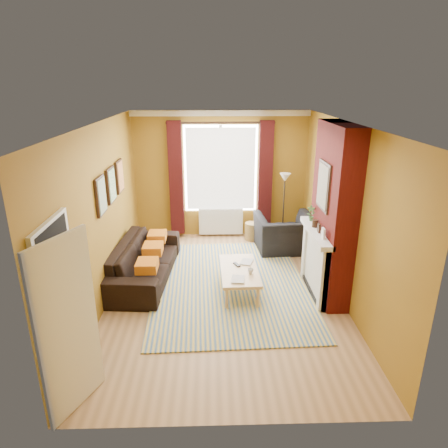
{
  "coord_description": "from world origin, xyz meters",
  "views": [
    {
      "loc": [
        -0.18,
        -5.94,
        3.38
      ],
      "look_at": [
        0.0,
        0.25,
        1.15
      ],
      "focal_mm": 32.0,
      "sensor_mm": 36.0,
      "label": 1
    }
  ],
  "objects_px": {
    "sofa": "(144,260)",
    "armchair": "(285,233)",
    "wicker_stool": "(252,231)",
    "floor_lamp": "(285,189)",
    "coffee_table": "(239,272)"
  },
  "relations": [
    {
      "from": "armchair",
      "to": "wicker_stool",
      "type": "relative_size",
      "value": 2.86
    },
    {
      "from": "wicker_stool",
      "to": "floor_lamp",
      "type": "distance_m",
      "value": 1.23
    },
    {
      "from": "wicker_stool",
      "to": "armchair",
      "type": "bearing_deg",
      "value": -45.52
    },
    {
      "from": "sofa",
      "to": "armchair",
      "type": "height_order",
      "value": "armchair"
    },
    {
      "from": "armchair",
      "to": "sofa",
      "type": "bearing_deg",
      "value": 17.98
    },
    {
      "from": "coffee_table",
      "to": "floor_lamp",
      "type": "xyz_separation_m",
      "value": [
        1.09,
        2.14,
        0.86
      ]
    },
    {
      "from": "sofa",
      "to": "floor_lamp",
      "type": "distance_m",
      "value": 3.31
    },
    {
      "from": "sofa",
      "to": "floor_lamp",
      "type": "xyz_separation_m",
      "value": [
        2.76,
        1.6,
        0.89
      ]
    },
    {
      "from": "floor_lamp",
      "to": "armchair",
      "type": "bearing_deg",
      "value": -93.63
    },
    {
      "from": "coffee_table",
      "to": "floor_lamp",
      "type": "height_order",
      "value": "floor_lamp"
    },
    {
      "from": "armchair",
      "to": "floor_lamp",
      "type": "relative_size",
      "value": 0.75
    },
    {
      "from": "sofa",
      "to": "armchair",
      "type": "xyz_separation_m",
      "value": [
        2.73,
        1.16,
        0.04
      ]
    },
    {
      "from": "wicker_stool",
      "to": "floor_lamp",
      "type": "bearing_deg",
      "value": -16.89
    },
    {
      "from": "wicker_stool",
      "to": "floor_lamp",
      "type": "relative_size",
      "value": 0.26
    },
    {
      "from": "wicker_stool",
      "to": "coffee_table",
      "type": "bearing_deg",
      "value": -100.74
    }
  ]
}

